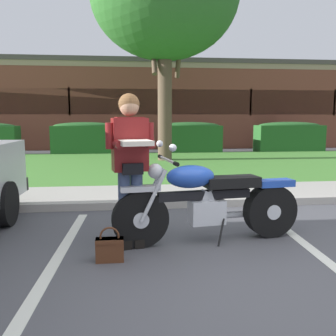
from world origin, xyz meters
name	(u,v)px	position (x,y,z in m)	size (l,w,h in m)	color
ground_plane	(258,277)	(0.00, 0.00, 0.00)	(140.00, 140.00, 0.00)	#4C4C51
curb_strip	(200,203)	(0.00, 2.72, 0.06)	(60.00, 0.20, 0.12)	#ADA89E
concrete_walk	(191,193)	(0.00, 3.57, 0.04)	(60.00, 1.50, 0.08)	#ADA89E
grass_lawn	(166,165)	(0.00, 7.80, 0.03)	(60.00, 6.96, 0.06)	#478433
stall_stripe_0	(46,278)	(-1.92, 0.20, 0.00)	(0.12, 4.40, 0.01)	silver
stall_stripe_1	(331,264)	(0.83, 0.20, 0.00)	(0.12, 4.40, 0.01)	silver
motorcycle	(215,201)	(-0.15, 1.04, 0.48)	(2.24, 0.82, 1.18)	black
rider_person	(130,158)	(-1.13, 0.96, 1.01)	(0.53, 0.62, 1.70)	black
handbag	(110,247)	(-1.36, 0.53, 0.14)	(0.28, 0.13, 0.36)	#562D19
hedge_center_left	(85,137)	(-2.76, 11.60, 0.65)	(2.49, 0.90, 1.24)	#235623
hedge_center_right	(190,137)	(1.37, 11.60, 0.65)	(2.44, 0.90, 1.24)	#235623
hedge_right	(289,136)	(5.50, 11.60, 0.65)	(2.74, 0.90, 1.24)	#235623
brick_building	(155,106)	(0.44, 17.55, 2.01)	(23.83, 8.37, 4.01)	brown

